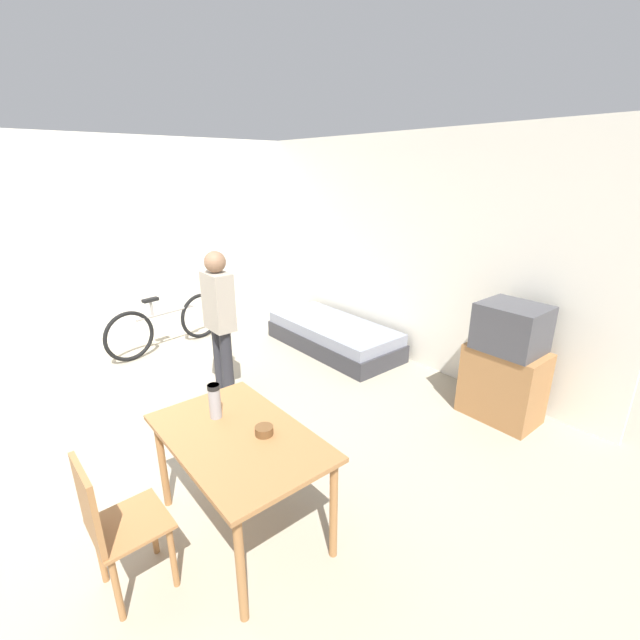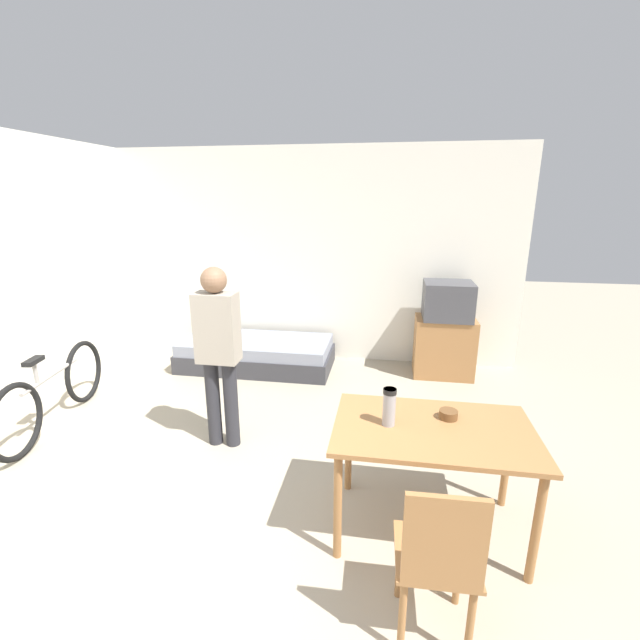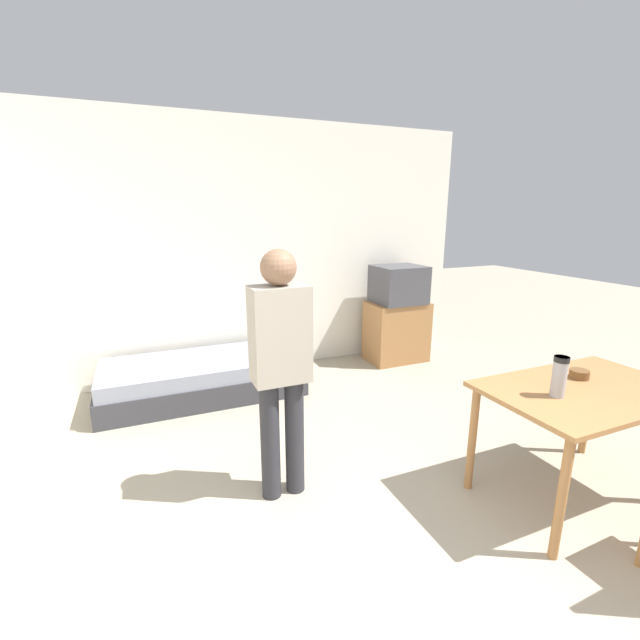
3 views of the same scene
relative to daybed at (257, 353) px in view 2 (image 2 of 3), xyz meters
The scene contains 11 objects.
ground_plane 3.29m from the daybed, 83.07° to the right, with size 20.00×20.00×0.00m, color #9E937F.
wall_back 1.35m from the daybed, 53.44° to the left, with size 5.67×0.06×2.70m.
wall_left 2.67m from the daybed, 145.00° to the right, with size 0.06×4.77×2.70m.
daybed is the anchor object (origin of this frame).
tv 2.34m from the daybed, ahead, with size 0.69×0.49×1.15m.
dining_table 3.19m from the daybed, 52.30° to the right, with size 1.21×0.76×0.74m.
wooden_chair 3.78m from the daybed, 59.74° to the right, with size 0.39×0.39×0.91m.
bicycle 2.22m from the daybed, 129.80° to the right, with size 0.33×1.68×0.74m.
person_standing 1.91m from the daybed, 81.74° to the right, with size 0.34×0.21×1.56m.
thermos_flask 3.08m from the daybed, 56.54° to the right, with size 0.08×0.08×0.24m.
mate_bowl 3.17m from the daybed, 49.40° to the right, with size 0.11×0.11×0.05m.
Camera 2 is at (1.23, -1.63, 2.08)m, focal length 24.00 mm.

